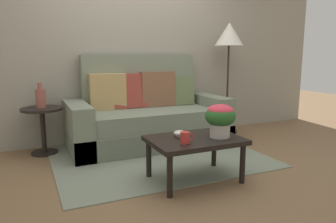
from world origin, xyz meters
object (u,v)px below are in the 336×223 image
Objects in this scene: coffee_table at (195,143)px; potted_plant at (220,117)px; side_table at (43,122)px; floor_lamp at (229,40)px; table_vase at (41,98)px; snack_bowl at (180,133)px; coffee_mug at (185,138)px; couch at (148,118)px.

potted_plant reaches higher than coffee_table.
side_table is 2.79m from floor_lamp.
potted_plant is at bearing -46.62° from table_vase.
snack_bowl is at bearing 138.70° from coffee_table.
coffee_mug is (-0.17, -0.13, 0.10)m from coffee_table.
floor_lamp reaches higher than table_vase.
side_table is 1.92m from coffee_mug.
floor_lamp is at bearing 5.36° from couch.
potted_plant is at bearing 8.04° from coffee_mug.
table_vase is (-1.28, 0.15, 0.32)m from couch.
floor_lamp is 2.06m from potted_plant.
couch reaches higher than side_table.
floor_lamp reaches higher than side_table.
table_vase reaches higher than snack_bowl.
couch is 1.33m from coffee_table.
snack_bowl reaches higher than coffee_table.
floor_lamp is 2.21m from snack_bowl.
side_table is at bearing 133.65° from potted_plant.
coffee_mug reaches higher than coffee_table.
table_vase is at bearing 129.95° from coffee_table.
floor_lamp is 2.38m from coffee_mug.
table_vase is (-1.07, 1.61, 0.21)m from coffee_mug.
couch is at bearing -6.57° from table_vase.
snack_bowl is at bearing -96.83° from couch.
coffee_mug is (-0.20, -1.46, 0.11)m from couch.
floor_lamp is 5.25× the size of potted_plant.
coffee_mug is (-0.39, -0.06, -0.14)m from potted_plant.
floor_lamp is (1.37, 1.46, 1.01)m from coffee_table.
snack_bowl is (-0.15, -1.24, 0.09)m from couch.
coffee_table is 2.74× the size of potted_plant.
coffee_table is 2.90× the size of table_vase.
table_vase reaches higher than potted_plant.
coffee_mug is at bearing -56.24° from table_vase.
potted_plant is at bearing -26.52° from snack_bowl.
coffee_mug is 1.94m from table_vase.
table_vase is at bearing 97.89° from side_table.
floor_lamp is 5.56× the size of table_vase.
potted_plant is 1.06× the size of table_vase.
coffee_mug is (-1.53, -1.58, -0.91)m from floor_lamp.
table_vase is (-2.61, 0.02, -0.70)m from floor_lamp.
side_table is (-1.24, 1.46, 0.02)m from coffee_table.
floor_lamp is (2.60, -0.01, 0.99)m from side_table.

